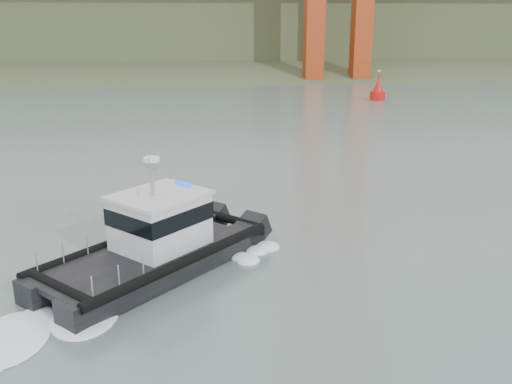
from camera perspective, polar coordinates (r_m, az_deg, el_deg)
ground at (r=22.66m, az=1.65°, el=-10.85°), size 400.00×400.00×0.00m
headlands at (r=145.33m, az=-5.94°, el=15.74°), size 500.00×105.36×27.12m
patrol_boat at (r=25.12m, az=-10.02°, el=-4.90°), size 10.40×10.38×5.23m
nav_buoy at (r=77.54m, az=12.09°, el=9.79°), size 1.99×1.99×4.15m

